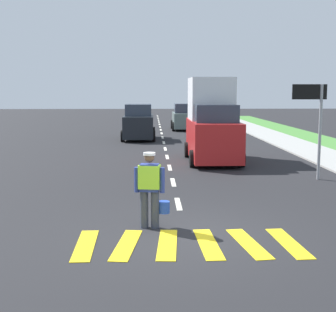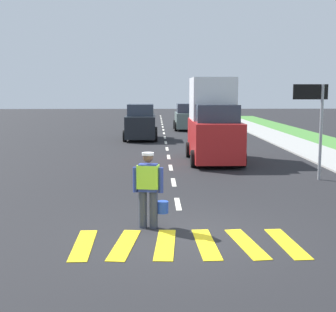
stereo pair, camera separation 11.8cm
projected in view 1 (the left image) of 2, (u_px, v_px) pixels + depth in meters
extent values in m
plane|color=black|center=(162.00, 137.00, 30.74)|extent=(96.00, 96.00, 0.00)
cube|color=yellow|center=(85.00, 245.00, 9.26)|extent=(0.41, 1.91, 0.01)
cube|color=yellow|center=(127.00, 245.00, 9.29)|extent=(0.58, 1.93, 0.01)
cube|color=yellow|center=(167.00, 244.00, 9.31)|extent=(0.48, 1.92, 0.01)
cube|color=yellow|center=(208.00, 244.00, 9.34)|extent=(0.43, 1.91, 0.01)
cube|color=yellow|center=(248.00, 243.00, 9.37)|extent=(0.61, 1.93, 0.01)
cube|color=yellow|center=(289.00, 243.00, 9.39)|extent=(0.47, 1.92, 0.01)
cube|color=silver|center=(178.00, 204.00, 12.62)|extent=(0.14, 1.40, 0.01)
cube|color=silver|center=(173.00, 182.00, 15.59)|extent=(0.14, 1.40, 0.01)
cube|color=silver|center=(170.00, 168.00, 18.56)|extent=(0.14, 1.40, 0.01)
cube|color=silver|center=(167.00, 157.00, 21.53)|extent=(0.14, 1.40, 0.01)
cube|color=silver|center=(165.00, 149.00, 24.50)|extent=(0.14, 1.40, 0.01)
cube|color=silver|center=(164.00, 143.00, 27.47)|extent=(0.14, 1.40, 0.01)
cube|color=silver|center=(163.00, 138.00, 30.44)|extent=(0.14, 1.40, 0.01)
cube|color=silver|center=(162.00, 133.00, 33.41)|extent=(0.14, 1.40, 0.01)
cube|color=silver|center=(161.00, 130.00, 36.38)|extent=(0.14, 1.40, 0.01)
cube|color=silver|center=(160.00, 127.00, 39.35)|extent=(0.14, 1.40, 0.01)
cube|color=silver|center=(159.00, 124.00, 42.32)|extent=(0.14, 1.40, 0.01)
cube|color=silver|center=(159.00, 122.00, 45.29)|extent=(0.14, 1.40, 0.01)
cube|color=silver|center=(158.00, 120.00, 48.26)|extent=(0.14, 1.40, 0.01)
cube|color=silver|center=(158.00, 118.00, 51.23)|extent=(0.14, 1.40, 0.01)
cube|color=silver|center=(158.00, 117.00, 54.20)|extent=(0.14, 1.40, 0.01)
cube|color=silver|center=(157.00, 116.00, 57.17)|extent=(0.14, 1.40, 0.01)
cylinder|color=#383D4C|center=(144.00, 209.00, 10.41)|extent=(0.18, 0.18, 0.82)
cylinder|color=#383D4C|center=(155.00, 210.00, 10.38)|extent=(0.18, 0.18, 0.82)
cube|color=navy|center=(149.00, 178.00, 10.29)|extent=(0.43, 0.30, 0.60)
cube|color=#A5EA33|center=(149.00, 177.00, 10.29)|extent=(0.50, 0.35, 0.51)
cylinder|color=navy|center=(137.00, 180.00, 10.34)|extent=(0.11, 0.11, 0.55)
cylinder|color=navy|center=(162.00, 180.00, 10.27)|extent=(0.11, 0.11, 0.55)
sphere|color=brown|center=(149.00, 158.00, 10.23)|extent=(0.22, 0.22, 0.22)
cylinder|color=silver|center=(149.00, 154.00, 10.22)|extent=(0.26, 0.26, 0.06)
cylinder|color=#2347B7|center=(164.00, 207.00, 10.45)|extent=(0.26, 0.26, 0.26)
cylinder|color=gray|center=(320.00, 132.00, 15.91)|extent=(0.10, 0.10, 3.20)
cube|color=white|center=(309.00, 92.00, 15.74)|extent=(1.10, 0.05, 0.44)
cube|color=black|center=(310.00, 92.00, 15.72)|extent=(1.16, 0.04, 0.50)
cube|color=red|center=(213.00, 139.00, 20.02)|extent=(1.90, 4.60, 1.56)
cube|color=#2D3847|center=(216.00, 113.00, 19.07)|extent=(1.67, 1.61, 0.70)
cube|color=silver|center=(211.00, 99.00, 20.58)|extent=(1.81, 2.53, 1.80)
cylinder|color=black|center=(187.00, 150.00, 21.48)|extent=(0.22, 0.68, 0.68)
cylinder|color=black|center=(230.00, 149.00, 21.55)|extent=(0.22, 0.68, 0.68)
cylinder|color=black|center=(192.00, 159.00, 18.66)|extent=(0.22, 0.68, 0.68)
cylinder|color=black|center=(242.00, 158.00, 18.72)|extent=(0.22, 0.68, 0.68)
cube|color=black|center=(139.00, 126.00, 29.13)|extent=(1.77, 4.06, 1.29)
cube|color=#2D3847|center=(139.00, 110.00, 29.10)|extent=(1.56, 2.23, 0.70)
cylinder|color=black|center=(153.00, 136.00, 27.99)|extent=(0.22, 0.68, 0.68)
cylinder|color=black|center=(123.00, 136.00, 27.92)|extent=(0.22, 0.68, 0.68)
cylinder|color=black|center=(153.00, 132.00, 30.48)|extent=(0.22, 0.68, 0.68)
cylinder|color=black|center=(125.00, 132.00, 30.41)|extent=(0.22, 0.68, 0.68)
cube|color=slate|center=(184.00, 120.00, 36.38)|extent=(1.66, 3.80, 1.13)
cube|color=#2D3847|center=(184.00, 108.00, 36.16)|extent=(1.46, 2.09, 0.70)
cylinder|color=black|center=(172.00, 124.00, 37.57)|extent=(0.22, 0.68, 0.68)
cylinder|color=black|center=(194.00, 124.00, 37.63)|extent=(0.22, 0.68, 0.68)
cylinder|color=black|center=(174.00, 127.00, 35.24)|extent=(0.22, 0.68, 0.68)
cylinder|color=black|center=(196.00, 127.00, 35.30)|extent=(0.22, 0.68, 0.68)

